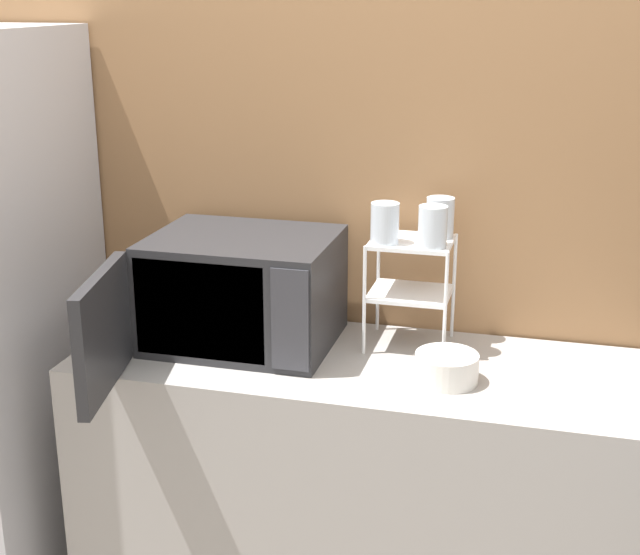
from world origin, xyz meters
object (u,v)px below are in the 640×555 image
at_px(glass_back_right, 440,217).
at_px(bowl, 447,368).
at_px(dish_rack, 411,271).
at_px(microwave, 237,292).
at_px(glass_front_left, 385,223).
at_px(glass_front_right, 433,226).

xyz_separation_m(glass_back_right, bowl, (0.07, -0.28, -0.33)).
height_order(dish_rack, glass_back_right, glass_back_right).
bearing_deg(glass_back_right, bowl, -76.28).
height_order(microwave, glass_front_left, glass_front_left).
relative_size(microwave, glass_front_left, 7.19).
relative_size(microwave, dish_rack, 2.58).
xyz_separation_m(dish_rack, bowl, (0.14, -0.23, -0.19)).
bearing_deg(glass_front_left, dish_rack, 37.36).
bearing_deg(bowl, dish_rack, 121.25).
bearing_deg(glass_front_left, bowl, -40.39).
bearing_deg(glass_front_right, dish_rack, 139.52).
bearing_deg(microwave, glass_front_left, 8.96).
relative_size(microwave, glass_back_right, 7.19).
distance_m(microwave, glass_front_right, 0.58).
relative_size(glass_front_left, bowl, 0.68).
xyz_separation_m(microwave, bowl, (0.61, -0.11, -0.12)).
height_order(microwave, glass_front_right, glass_front_right).
height_order(glass_front_left, glass_front_right, same).
bearing_deg(microwave, glass_back_right, 17.07).
xyz_separation_m(microwave, glass_front_left, (0.41, 0.06, 0.21)).
distance_m(dish_rack, glass_front_right, 0.17).
relative_size(dish_rack, glass_front_left, 2.79).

